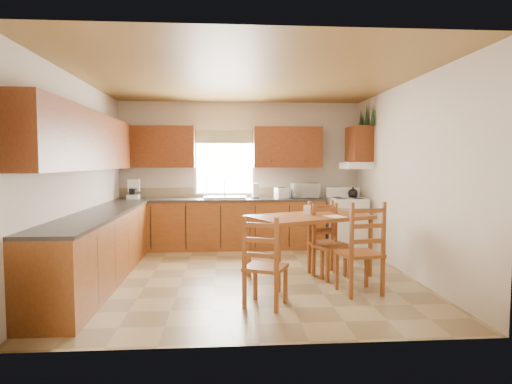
{
  "coord_description": "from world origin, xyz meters",
  "views": [
    {
      "loc": [
        -0.29,
        -5.82,
        1.58
      ],
      "look_at": [
        0.15,
        0.3,
        1.15
      ],
      "focal_mm": 30.0,
      "sensor_mm": 36.0,
      "label": 1
    }
  ],
  "objects": [
    {
      "name": "window_pane",
      "position": [
        -0.3,
        2.21,
        1.55
      ],
      "size": [
        1.05,
        0.01,
        1.1
      ],
      "primitive_type": "cube",
      "color": "white",
      "rests_on": "wall_back"
    },
    {
      "name": "counter_left",
      "position": [
        -1.95,
        -0.15,
        0.9
      ],
      "size": [
        0.63,
        3.6,
        0.04
      ],
      "primitive_type": "cube",
      "color": "#383330",
      "rests_on": "lower_cab_left"
    },
    {
      "name": "ceiling",
      "position": [
        0.0,
        0.0,
        2.7
      ],
      "size": [
        4.5,
        4.5,
        0.0
      ],
      "primitive_type": "plane",
      "color": "olive",
      "rests_on": "floor"
    },
    {
      "name": "lower_cab_back",
      "position": [
        -0.38,
        1.95,
        0.44
      ],
      "size": [
        3.75,
        0.6,
        0.88
      ],
      "primitive_type": "cube",
      "color": "brown",
      "rests_on": "floor"
    },
    {
      "name": "chair_far_left",
      "position": [
        1.15,
        -0.16,
        0.5
      ],
      "size": [
        0.53,
        0.52,
        1.0
      ],
      "primitive_type": "cube",
      "rotation": [
        0.0,
        0.0,
        0.36
      ],
      "color": "brown",
      "rests_on": "floor"
    },
    {
      "name": "wall_right",
      "position": [
        2.25,
        0.0,
        1.35
      ],
      "size": [
        4.5,
        4.5,
        0.0
      ],
      "primitive_type": "plane",
      "color": "beige",
      "rests_on": "floor"
    },
    {
      "name": "upper_cab_left",
      "position": [
        -2.08,
        -0.15,
        1.85
      ],
      "size": [
        0.33,
        3.6,
        0.75
      ],
      "primitive_type": "cube",
      "color": "brown",
      "rests_on": "wall_left"
    },
    {
      "name": "chair_near_right",
      "position": [
        1.31,
        -0.85,
        0.56
      ],
      "size": [
        0.54,
        0.52,
        1.11
      ],
      "primitive_type": "cube",
      "rotation": [
        0.0,
        0.0,
        3.32
      ],
      "color": "brown",
      "rests_on": "floor"
    },
    {
      "name": "pine_decal_b",
      "position": [
        2.21,
        1.65,
        2.42
      ],
      "size": [
        0.22,
        0.22,
        0.36
      ],
      "primitive_type": "cone",
      "color": "#133318",
      "rests_on": "wall_right"
    },
    {
      "name": "window_frame",
      "position": [
        -0.3,
        2.22,
        1.55
      ],
      "size": [
        1.13,
        0.02,
        1.18
      ],
      "primitive_type": "cube",
      "color": "white",
      "rests_on": "wall_back"
    },
    {
      "name": "wall_front",
      "position": [
        0.0,
        -2.25,
        1.35
      ],
      "size": [
        4.5,
        4.5,
        0.0
      ],
      "primitive_type": "plane",
      "color": "beige",
      "rests_on": "floor"
    },
    {
      "name": "chair_near_left",
      "position": [
        0.14,
        -1.24,
        0.5
      ],
      "size": [
        0.55,
        0.54,
        1.0
      ],
      "primitive_type": "cube",
      "rotation": [
        0.0,
        0.0,
        2.72
      ],
      "color": "brown",
      "rests_on": "floor"
    },
    {
      "name": "floor",
      "position": [
        0.0,
        0.0,
        0.0
      ],
      "size": [
        4.5,
        4.5,
        0.0
      ],
      "primitive_type": "plane",
      "color": "#947E54",
      "rests_on": "ground"
    },
    {
      "name": "table_card",
      "position": [
        0.84,
        0.01,
        0.92
      ],
      "size": [
        0.1,
        0.04,
        0.13
      ],
      "primitive_type": "cube",
      "rotation": [
        0.0,
        0.0,
        -0.25
      ],
      "color": "white",
      "rests_on": "dining_table"
    },
    {
      "name": "wall_left",
      "position": [
        -2.25,
        0.0,
        1.35
      ],
      "size": [
        4.5,
        4.5,
        0.0
      ],
      "primitive_type": "plane",
      "color": "beige",
      "rests_on": "floor"
    },
    {
      "name": "sink_basin",
      "position": [
        -0.3,
        1.95,
        0.94
      ],
      "size": [
        0.75,
        0.45,
        0.04
      ],
      "primitive_type": "cube",
      "color": "silver",
      "rests_on": "counter_back"
    },
    {
      "name": "wall_back",
      "position": [
        0.0,
        2.25,
        1.35
      ],
      "size": [
        4.5,
        4.5,
        0.0
      ],
      "primitive_type": "plane",
      "color": "beige",
      "rests_on": "floor"
    },
    {
      "name": "counter_back",
      "position": [
        -0.38,
        1.95,
        0.9
      ],
      "size": [
        3.75,
        0.63,
        0.04
      ],
      "primitive_type": "cube",
      "color": "#383330",
      "rests_on": "lower_cab_back"
    },
    {
      "name": "upper_cab_back_left",
      "position": [
        -1.55,
        2.08,
        1.85
      ],
      "size": [
        1.41,
        0.33,
        0.75
      ],
      "primitive_type": "cube",
      "color": "brown",
      "rests_on": "wall_back"
    },
    {
      "name": "table_paper",
      "position": [
        1.18,
        -0.24,
        0.85
      ],
      "size": [
        0.3,
        0.34,
        0.0
      ],
      "primitive_type": "cube",
      "rotation": [
        0.0,
        0.0,
        0.34
      ],
      "color": "white",
      "rests_on": "dining_table"
    },
    {
      "name": "upper_cab_stove",
      "position": [
        2.08,
        1.65,
        1.9
      ],
      "size": [
        0.33,
        0.62,
        0.62
      ],
      "primitive_type": "cube",
      "color": "brown",
      "rests_on": "wall_right"
    },
    {
      "name": "stove",
      "position": [
        1.88,
        1.64,
        0.46
      ],
      "size": [
        0.62,
        0.64,
        0.92
      ],
      "primitive_type": "cube",
      "rotation": [
        0.0,
        0.0,
        0.01
      ],
      "color": "white",
      "rests_on": "floor"
    },
    {
      "name": "upper_cab_back_right",
      "position": [
        0.86,
        2.08,
        1.85
      ],
      "size": [
        1.25,
        0.33,
        0.75
      ],
      "primitive_type": "cube",
      "color": "brown",
      "rests_on": "wall_back"
    },
    {
      "name": "toaster",
      "position": [
        0.73,
        1.89,
        1.02
      ],
      "size": [
        0.28,
        0.24,
        0.19
      ],
      "primitive_type": "cube",
      "rotation": [
        0.0,
        0.0,
        0.43
      ],
      "color": "white",
      "rests_on": "counter_back"
    },
    {
      "name": "paper_towel",
      "position": [
        0.25,
        1.95,
        1.06
      ],
      "size": [
        0.14,
        0.14,
        0.27
      ],
      "primitive_type": "cylinder",
      "rotation": [
        0.0,
        0.0,
        -0.23
      ],
      "color": "white",
      "rests_on": "counter_back"
    },
    {
      "name": "window_valance",
      "position": [
        -0.3,
        2.19,
        2.05
      ],
      "size": [
        1.19,
        0.01,
        0.24
      ],
      "primitive_type": "cube",
      "color": "#3D5B33",
      "rests_on": "wall_back"
    },
    {
      "name": "range_hood",
      "position": [
        2.03,
        1.65,
        1.52
      ],
      "size": [
        0.44,
        0.62,
        0.12
      ],
      "primitive_type": "cube",
      "color": "white",
      "rests_on": "wall_right"
    },
    {
      "name": "dining_table",
      "position": [
        0.86,
        -0.08,
        0.43
      ],
      "size": [
        1.82,
        1.47,
        0.85
      ],
      "primitive_type": "cube",
      "rotation": [
        0.0,
        0.0,
        0.42
      ],
      "color": "brown",
      "rests_on": "floor"
    },
    {
      "name": "microwave",
      "position": [
        1.17,
        1.94,
        1.06
      ],
      "size": [
        0.48,
        0.35,
        0.28
      ],
      "primitive_type": "imported",
      "rotation": [
        0.0,
        0.0,
        0.05
      ],
      "color": "white",
      "rests_on": "counter_back"
    },
    {
      "name": "pine_decal_a",
      "position": [
        2.21,
        1.33,
        2.38
      ],
      "size": [
        0.22,
        0.22,
        0.36
      ],
      "primitive_type": "cone",
      "color": "#133318",
      "rests_on": "wall_right"
    },
    {
      "name": "lower_cab_left",
      "position": [
        -1.95,
        -0.15,
        0.44
      ],
      "size": [
        0.6,
        3.6,
        0.88
      ],
      "primitive_type": "cube",
      "color": "brown",
      "rests_on": "floor"
    },
    {
      "name": "chair_far_right",
      "position": [
        1.12,
        -0.0,
        0.51
      ],
      "size": [
        0.54,
        0.52,
        1.02
      ],
      "primitive_type": "cube",
      "rotation": [
        0.0,
        0.0,
        0.33
      ],
      "color": "brown",
      "rests_on": "floor"
    },
    {
      "name": "backsplash",
      "position": [
        -0.38,
        2.24,
        1.01
      ],
      "size": [
        3.75,
        0.01,
        0.18
      ],
      "primitive_type": "cube",
      "color": "#897957",
      "rests_on": "counter_back"
    },
    {
      "name": "pine_decal_c",
      "position": [
        2.21,
        1.97,
        2.38
      ],
      "size": [
        0.22,
        0.22,
        0.36
      ],
      "primitive_type": "cone",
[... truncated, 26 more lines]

